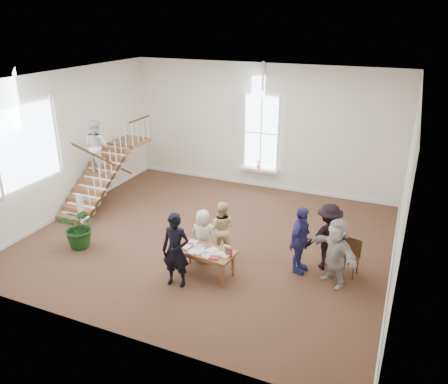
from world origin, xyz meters
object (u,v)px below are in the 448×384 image
at_px(woman_cluster_a, 300,240).
at_px(floor_plant, 80,227).
at_px(woman_cluster_c, 335,252).
at_px(library_table, 205,253).
at_px(person_yellow, 221,228).
at_px(police_officer, 176,250).
at_px(side_chair, 351,255).
at_px(elderly_woman, 203,236).
at_px(woman_cluster_b, 328,237).

bearing_deg(woman_cluster_a, floor_plant, 111.23).
bearing_deg(woman_cluster_a, woman_cluster_c, -92.48).
xyz_separation_m(library_table, woman_cluster_c, (2.97, 0.87, 0.24)).
xyz_separation_m(library_table, person_yellow, (-0.06, 1.11, 0.15)).
xyz_separation_m(woman_cluster_c, floor_plant, (-6.75, -0.96, -0.24)).
bearing_deg(police_officer, woman_cluster_a, 27.58).
xyz_separation_m(woman_cluster_c, side_chair, (0.31, 0.62, -0.33)).
xyz_separation_m(person_yellow, woman_cluster_a, (2.13, -0.04, 0.12)).
height_order(elderly_woman, woman_cluster_a, woman_cluster_a).
bearing_deg(police_officer, library_table, 48.04).
height_order(police_officer, woman_cluster_b, police_officer).
height_order(person_yellow, woman_cluster_c, woman_cluster_c).
bearing_deg(floor_plant, police_officer, -9.48).
distance_m(library_table, elderly_woman, 0.71).
height_order(person_yellow, woman_cluster_b, woman_cluster_b).
distance_m(library_table, floor_plant, 3.78).
distance_m(library_table, person_yellow, 1.12).
height_order(person_yellow, side_chair, person_yellow).
distance_m(library_table, police_officer, 0.85).
bearing_deg(elderly_woman, side_chair, -170.56).
bearing_deg(police_officer, woman_cluster_c, 17.28).
xyz_separation_m(person_yellow, woman_cluster_c, (3.03, -0.24, 0.09)).
bearing_deg(woman_cluster_b, elderly_woman, -15.16).
distance_m(police_officer, woman_cluster_c, 3.75).
distance_m(person_yellow, woman_cluster_c, 3.04).
height_order(elderly_woman, person_yellow, person_yellow).
distance_m(floor_plant, side_chair, 7.23).
xyz_separation_m(library_table, floor_plant, (-3.78, -0.08, 0.00)).
bearing_deg(person_yellow, woman_cluster_a, 170.16).
relative_size(library_table, police_officer, 0.82).
bearing_deg(police_officer, floor_plant, 164.02).
distance_m(woman_cluster_a, woman_cluster_c, 0.92).
bearing_deg(library_table, side_chair, 29.45).
xyz_separation_m(elderly_woman, person_yellow, (0.30, 0.50, 0.04)).
bearing_deg(woman_cluster_c, police_officer, -118.62).
bearing_deg(police_officer, person_yellow, 70.63).
height_order(library_table, floor_plant, floor_plant).
bearing_deg(elderly_woman, library_table, 116.04).
bearing_deg(library_table, woman_cluster_a, 32.36).
height_order(person_yellow, floor_plant, person_yellow).
xyz_separation_m(police_officer, elderly_woman, (0.10, 1.25, -0.21)).
relative_size(woman_cluster_b, woman_cluster_c, 1.04).
bearing_deg(floor_plant, woman_cluster_a, 11.18).
relative_size(woman_cluster_a, floor_plant, 1.45).
xyz_separation_m(library_table, woman_cluster_b, (2.67, 1.52, 0.28)).
relative_size(police_officer, floor_plant, 1.52).
distance_m(police_officer, woman_cluster_b, 3.80).
xyz_separation_m(elderly_woman, woman_cluster_a, (2.43, 0.46, 0.17)).
distance_m(library_table, side_chair, 3.61).
bearing_deg(police_officer, side_chair, 23.18).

